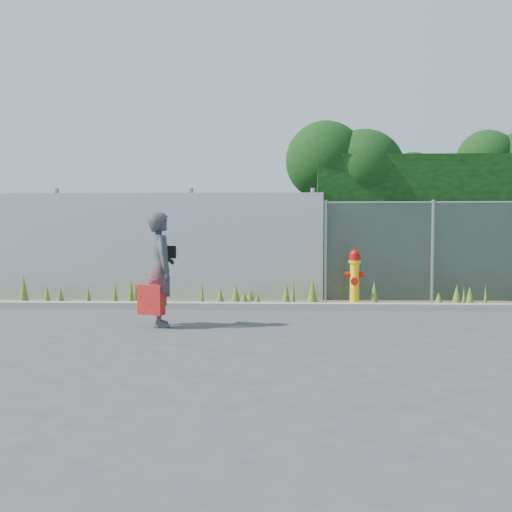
{
  "coord_description": "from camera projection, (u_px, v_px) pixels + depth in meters",
  "views": [
    {
      "loc": [
        0.06,
        -8.57,
        1.52
      ],
      "look_at": [
        -0.3,
        1.4,
        1.0
      ],
      "focal_mm": 40.0,
      "sensor_mm": 36.0,
      "label": 1
    }
  ],
  "objects": [
    {
      "name": "ground",
      "position": [
        272.0,
        327.0,
        8.63
      ],
      "size": [
        80.0,
        80.0,
        0.0
      ],
      "primitive_type": "plane",
      "color": "#3B3B3D",
      "rests_on": "ground"
    },
    {
      "name": "curb",
      "position": [
        273.0,
        306.0,
        10.42
      ],
      "size": [
        16.0,
        0.22,
        0.12
      ],
      "primitive_type": "cube",
      "color": "gray",
      "rests_on": "ground"
    },
    {
      "name": "weed_strip",
      "position": [
        243.0,
        298.0,
        11.07
      ],
      "size": [
        16.0,
        1.31,
        0.54
      ],
      "color": "#4D452C",
      "rests_on": "ground"
    },
    {
      "name": "corrugated_fence",
      "position": [
        116.0,
        247.0,
        11.69
      ],
      "size": [
        8.5,
        0.21,
        2.3
      ],
      "color": "#B2B5B9",
      "rests_on": "ground"
    },
    {
      "name": "chainlink_fence",
      "position": [
        485.0,
        251.0,
        11.42
      ],
      "size": [
        6.5,
        0.07,
        2.05
      ],
      "color": "gray",
      "rests_on": "ground"
    },
    {
      "name": "hedge",
      "position": [
        471.0,
        201.0,
        12.35
      ],
      "size": [
        7.94,
        1.82,
        3.82
      ],
      "color": "black",
      "rests_on": "ground"
    },
    {
      "name": "fire_hydrant",
      "position": [
        355.0,
        278.0,
        10.85
      ],
      "size": [
        0.37,
        0.33,
        1.1
      ],
      "rotation": [
        0.0,
        0.0,
        -0.13
      ],
      "color": "yellow",
      "rests_on": "ground"
    },
    {
      "name": "woman",
      "position": [
        161.0,
        269.0,
        8.65
      ],
      "size": [
        0.61,
        0.74,
        1.74
      ],
      "primitive_type": "imported",
      "rotation": [
        0.0,
        0.0,
        1.91
      ],
      "color": "#0F5B62",
      "rests_on": "ground"
    },
    {
      "name": "red_tote_bag",
      "position": [
        151.0,
        300.0,
        8.51
      ],
      "size": [
        0.4,
        0.15,
        0.53
      ],
      "rotation": [
        0.0,
        0.0,
        -0.37
      ],
      "color": "#A70925"
    },
    {
      "name": "black_shoulder_bag",
      "position": [
        168.0,
        252.0,
        8.76
      ],
      "size": [
        0.26,
        0.11,
        0.19
      ],
      "rotation": [
        0.0,
        0.0,
        0.15
      ],
      "color": "black"
    }
  ]
}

